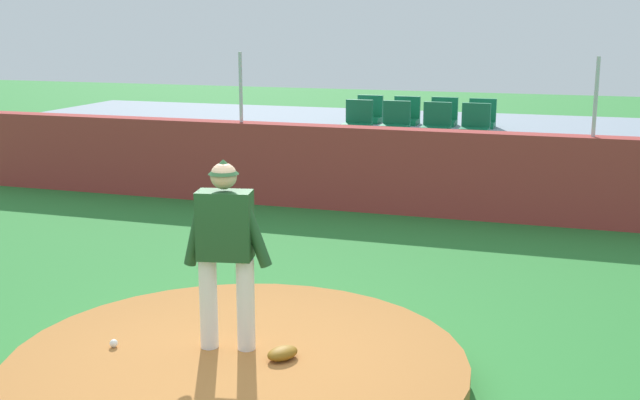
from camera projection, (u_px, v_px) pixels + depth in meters
name	position (u px, v px, depth m)	size (l,w,h in m)	color
ground_plane	(238.00, 383.00, 7.01)	(60.00, 60.00, 0.00)	#2B7B31
pitchers_mound	(237.00, 370.00, 6.98)	(4.01, 4.01, 0.24)	#AC6C33
pitcher	(225.00, 241.00, 6.94)	(0.79, 0.33, 1.71)	silver
baseball	(114.00, 343.00, 7.16)	(0.07, 0.07, 0.07)	white
fielding_glove	(283.00, 353.00, 6.90)	(0.30, 0.20, 0.11)	brown
brick_barrier	(402.00, 171.00, 13.07)	(17.12, 0.40, 1.39)	#A03531
fence_post_left	(241.00, 87.00, 13.64)	(0.06, 0.06, 1.19)	silver
fence_post_right	(596.00, 97.00, 11.92)	(0.06, 0.06, 1.19)	silver
bleacher_platform	(428.00, 154.00, 15.27)	(16.00, 3.71, 1.23)	gray
stadium_chair_0	(358.00, 120.00, 14.14)	(0.48, 0.44, 0.50)	#116740
stadium_chair_1	(395.00, 121.00, 13.96)	(0.48, 0.44, 0.50)	#116740
stadium_chair_2	(436.00, 123.00, 13.75)	(0.48, 0.44, 0.50)	#116740
stadium_chair_3	(475.00, 124.00, 13.57)	(0.48, 0.44, 0.50)	#116740
stadium_chair_4	(369.00, 114.00, 15.03)	(0.48, 0.44, 0.50)	#116740
stadium_chair_5	(406.00, 115.00, 14.79)	(0.48, 0.44, 0.50)	#116740
stadium_chair_6	(443.00, 117.00, 14.62)	(0.48, 0.44, 0.50)	#116740
stadium_chair_7	(482.00, 118.00, 14.37)	(0.48, 0.44, 0.50)	#116740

